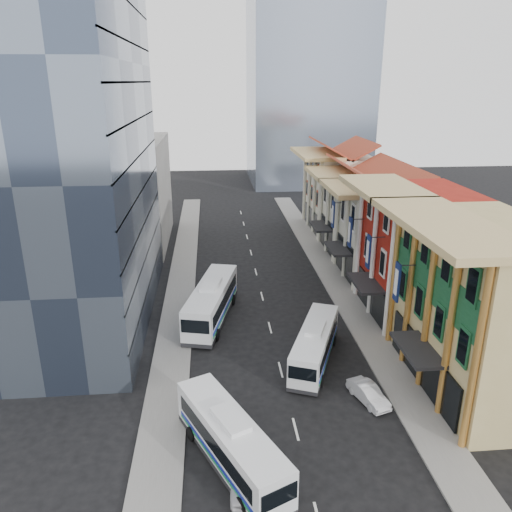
{
  "coord_description": "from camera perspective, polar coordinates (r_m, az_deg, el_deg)",
  "views": [
    {
      "loc": [
        -4.95,
        -25.12,
        21.09
      ],
      "look_at": [
        -0.74,
        20.79,
        4.87
      ],
      "focal_mm": 35.0,
      "sensor_mm": 36.0,
      "label": 1
    }
  ],
  "objects": [
    {
      "name": "shophouse_cream_far",
      "position": [
        75.24,
        9.54,
        7.15
      ],
      "size": [
        8.0,
        12.0,
        11.0
      ],
      "primitive_type": "cube",
      "color": "beige",
      "rests_on": "ground"
    },
    {
      "name": "bus_right",
      "position": [
        40.02,
        6.75,
        -9.94
      ],
      "size": [
        5.82,
        9.99,
        3.16
      ],
      "primitive_type": null,
      "rotation": [
        0.0,
        0.0,
        -0.38
      ],
      "color": "silver",
      "rests_on": "ground"
    },
    {
      "name": "shophouse_red",
      "position": [
        48.59,
        18.01,
        0.31
      ],
      "size": [
        8.0,
        10.0,
        12.0
      ],
      "primitive_type": "cube",
      "color": "maroon",
      "rests_on": "ground"
    },
    {
      "name": "ground",
      "position": [
        33.17,
        4.86,
        -20.18
      ],
      "size": [
        200.0,
        200.0,
        0.0
      ],
      "primitive_type": "plane",
      "color": "black",
      "rests_on": "ground"
    },
    {
      "name": "bus_left_far",
      "position": [
        46.42,
        -5.11,
        -5.16
      ],
      "size": [
        5.4,
        12.0,
        3.75
      ],
      "primitive_type": null,
      "rotation": [
        0.0,
        0.0,
        -0.24
      ],
      "color": "silver",
      "rests_on": "ground"
    },
    {
      "name": "sidewalk_right",
      "position": [
        53.32,
        9.84,
        -4.13
      ],
      "size": [
        3.0,
        90.0,
        0.15
      ],
      "primitive_type": "cube",
      "color": "slate",
      "rests_on": "ground"
    },
    {
      "name": "office_block_far",
      "position": [
        69.47,
        -14.39,
        7.07
      ],
      "size": [
        10.0,
        18.0,
        14.0
      ],
      "primitive_type": "cube",
      "color": "gray",
      "rests_on": "ground"
    },
    {
      "name": "sidewalk_left",
      "position": [
        51.72,
        -8.75,
        -4.84
      ],
      "size": [
        3.0,
        90.0,
        0.15
      ],
      "primitive_type": "cube",
      "color": "slate",
      "rests_on": "ground"
    },
    {
      "name": "sedan_left",
      "position": [
        29.68,
        -1.44,
        -24.05
      ],
      "size": [
        1.64,
        4.03,
        1.37
      ],
      "primitive_type": "imported",
      "rotation": [
        0.0,
        0.0,
        0.0
      ],
      "color": "silver",
      "rests_on": "ground"
    },
    {
      "name": "shophouse_tan",
      "position": [
        38.65,
        24.77,
        -5.5
      ],
      "size": [
        8.0,
        14.0,
        12.0
      ],
      "primitive_type": "cube",
      "color": "tan",
      "rests_on": "ground"
    },
    {
      "name": "sedan_right",
      "position": [
        36.69,
        12.71,
        -15.09
      ],
      "size": [
        2.39,
        3.9,
        1.22
      ],
      "primitive_type": "imported",
      "rotation": [
        0.0,
        0.0,
        0.32
      ],
      "color": "silver",
      "rests_on": "ground"
    },
    {
      "name": "shophouse_cream_mid",
      "position": [
        65.52,
        11.78,
        4.75
      ],
      "size": [
        8.0,
        9.0,
        10.0
      ],
      "primitive_type": "cube",
      "color": "beige",
      "rests_on": "ground"
    },
    {
      "name": "shophouse_cream_near",
      "position": [
        57.3,
        14.32,
        2.46
      ],
      "size": [
        8.0,
        9.0,
        10.0
      ],
      "primitive_type": "cube",
      "color": "beige",
      "rests_on": "ground"
    },
    {
      "name": "office_tower",
      "position": [
        46.14,
        -20.7,
        10.58
      ],
      "size": [
        12.0,
        26.0,
        30.0
      ],
      "primitive_type": "cube",
      "color": "#39455B",
      "rests_on": "ground"
    },
    {
      "name": "bus_left_near",
      "position": [
        30.45,
        -2.91,
        -20.32
      ],
      "size": [
        6.56,
        10.33,
        3.3
      ],
      "primitive_type": null,
      "rotation": [
        0.0,
        0.0,
        0.44
      ],
      "color": "silver",
      "rests_on": "ground"
    }
  ]
}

